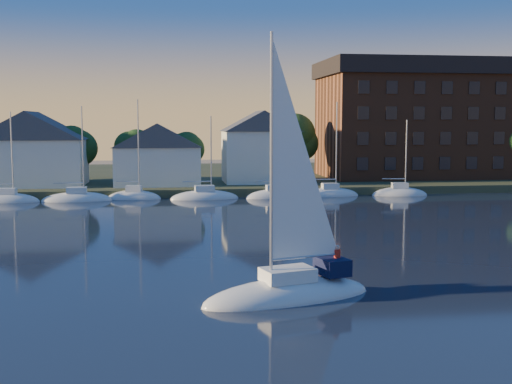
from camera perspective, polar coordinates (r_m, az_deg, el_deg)
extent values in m
plane|color=black|center=(30.39, 1.69, -11.50)|extent=(260.00, 260.00, 0.00)
cube|color=#353E24|center=(104.06, -5.29, 1.11)|extent=(160.00, 50.00, 2.00)
cube|color=brown|center=(81.21, -4.51, -0.33)|extent=(120.00, 3.00, 1.00)
cube|color=white|center=(88.36, -19.18, 2.48)|extent=(13.00, 9.00, 6.00)
cube|color=white|center=(85.73, -8.74, 2.31)|extent=(11.00, 8.00, 5.00)
cube|color=white|center=(88.61, 0.37, 3.16)|extent=(10.00, 8.00, 7.00)
cube|color=brown|center=(101.30, 14.64, 5.61)|extent=(30.00, 16.00, 15.00)
cube|color=black|center=(101.61, 14.77, 10.52)|extent=(31.00, 17.00, 2.40)
cylinder|color=#39291A|center=(94.16, -20.96, 1.86)|extent=(0.50, 0.50, 3.50)
sphere|color=#173D16|center=(93.95, -21.06, 4.57)|extent=(5.40, 5.40, 5.40)
cylinder|color=#39291A|center=(92.69, -16.13, 1.97)|extent=(0.50, 0.50, 3.50)
sphere|color=#173D16|center=(92.49, -16.21, 4.72)|extent=(5.40, 5.40, 5.40)
cylinder|color=#39291A|center=(91.90, -11.19, 2.06)|extent=(0.50, 0.50, 3.50)
sphere|color=#173D16|center=(91.70, -11.24, 4.83)|extent=(5.40, 5.40, 5.40)
cylinder|color=#39291A|center=(91.81, -6.19, 2.14)|extent=(0.50, 0.50, 3.50)
sphere|color=#173D16|center=(91.60, -6.22, 4.91)|extent=(5.40, 5.40, 5.40)
cylinder|color=#39291A|center=(92.41, -1.22, 2.20)|extent=(0.50, 0.50, 3.50)
sphere|color=#173D16|center=(92.20, -1.23, 4.96)|extent=(5.40, 5.40, 5.40)
cylinder|color=#39291A|center=(93.69, 3.64, 2.24)|extent=(0.50, 0.50, 3.50)
sphere|color=#173D16|center=(93.49, 3.66, 4.96)|extent=(5.40, 5.40, 5.40)
cylinder|color=#39291A|center=(95.63, 8.35, 2.27)|extent=(0.50, 0.50, 3.50)
sphere|color=#173D16|center=(95.43, 8.39, 4.94)|extent=(5.40, 5.40, 5.40)
cylinder|color=#39291A|center=(98.18, 12.84, 2.28)|extent=(0.50, 0.50, 3.50)
sphere|color=#173D16|center=(97.98, 12.90, 4.88)|extent=(5.40, 5.40, 5.40)
cylinder|color=#39291A|center=(101.30, 17.07, 2.28)|extent=(0.50, 0.50, 3.50)
sphere|color=#173D16|center=(101.11, 17.15, 4.80)|extent=(5.40, 5.40, 5.40)
cylinder|color=#39291A|center=(104.94, 21.03, 2.27)|extent=(0.50, 0.50, 3.50)
sphere|color=#173D16|center=(104.76, 21.13, 4.69)|extent=(5.40, 5.40, 5.40)
ellipsoid|color=silver|center=(80.38, -21.71, -0.82)|extent=(7.50, 2.40, 2.20)
cube|color=white|center=(80.24, -21.74, 0.10)|extent=(2.10, 1.32, 0.70)
cylinder|color=#A5A8AD|center=(79.74, -21.35, 3.43)|extent=(0.16, 0.16, 10.00)
ellipsoid|color=silver|center=(78.87, -16.05, -0.75)|extent=(7.50, 2.40, 2.20)
cube|color=white|center=(78.72, -16.08, 0.19)|extent=(2.10, 1.32, 0.70)
cylinder|color=#A5A8AD|center=(78.29, -15.64, 3.59)|extent=(0.16, 0.16, 10.00)
cylinder|color=#A5A8AD|center=(78.76, -16.69, 0.80)|extent=(3.15, 0.12, 0.12)
ellipsoid|color=silver|center=(78.14, -10.23, -0.67)|extent=(7.50, 2.40, 2.20)
cube|color=white|center=(78.00, -10.25, 0.28)|extent=(2.10, 1.32, 0.70)
cylinder|color=#A5A8AD|center=(77.64, -9.76, 3.71)|extent=(0.16, 0.16, 10.00)
cylinder|color=#A5A8AD|center=(77.95, -10.87, 0.89)|extent=(3.15, 0.12, 0.12)
ellipsoid|color=silver|center=(78.24, -4.37, -0.58)|extent=(7.50, 2.40, 2.20)
cube|color=white|center=(78.09, -4.38, 0.37)|extent=(2.10, 1.32, 0.70)
cylinder|color=#A5A8AD|center=(77.81, -3.85, 3.79)|extent=(0.16, 0.16, 10.00)
cylinder|color=#A5A8AD|center=(77.96, -4.99, 0.98)|extent=(3.15, 0.12, 0.12)
ellipsoid|color=silver|center=(79.14, 1.42, -0.48)|extent=(7.50, 2.40, 2.20)
cube|color=white|center=(79.00, 1.42, 0.45)|extent=(2.10, 1.32, 0.70)
cylinder|color=#A5A8AD|center=(78.79, 1.97, 3.83)|extent=(0.16, 0.16, 10.00)
cylinder|color=#A5A8AD|center=(78.79, 0.83, 1.06)|extent=(3.15, 0.12, 0.12)
ellipsoid|color=silver|center=(80.83, 7.02, -0.39)|extent=(7.50, 2.40, 2.20)
cube|color=white|center=(80.69, 7.04, 0.53)|extent=(2.10, 1.32, 0.70)
cylinder|color=#A5A8AD|center=(80.57, 7.60, 3.83)|extent=(0.16, 0.16, 10.00)
cylinder|color=#A5A8AD|center=(80.40, 6.48, 1.13)|extent=(3.15, 0.12, 0.12)
ellipsoid|color=silver|center=(83.26, 12.35, -0.29)|extent=(7.50, 2.40, 2.20)
cube|color=white|center=(83.13, 12.37, 0.60)|extent=(2.10, 1.32, 0.70)
cylinder|color=#A5A8AD|center=(83.08, 12.93, 3.80)|extent=(0.16, 0.16, 10.00)
cylinder|color=#A5A8AD|center=(82.77, 11.85, 1.18)|extent=(3.15, 0.12, 0.12)
ellipsoid|color=silver|center=(34.24, 2.82, -9.46)|extent=(10.08, 5.56, 2.20)
cube|color=white|center=(33.91, 2.84, -7.34)|extent=(3.05, 2.36, 0.70)
cylinder|color=#A5A8AD|center=(32.60, 1.38, 2.88)|extent=(0.16, 0.16, 12.80)
cylinder|color=#A5A8AD|center=(34.20, 4.44, -5.78)|extent=(3.92, 1.20, 0.12)
cube|color=black|center=(35.12, 6.79, -6.57)|extent=(1.85, 2.16, 0.90)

